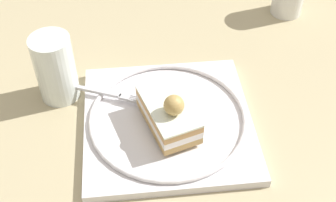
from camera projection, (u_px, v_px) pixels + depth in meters
name	position (u px, v px, depth m)	size (l,w,h in m)	color
ground_plane	(176.00, 132.00, 0.65)	(2.40, 2.40, 0.00)	tan
dessert_plate	(168.00, 121.00, 0.65)	(0.25, 0.25, 0.02)	white
cake_slice	(169.00, 112.00, 0.62)	(0.09, 0.12, 0.06)	tan
fork	(113.00, 95.00, 0.67)	(0.12, 0.05, 0.00)	silver
drink_glass_near	(56.00, 72.00, 0.67)	(0.06, 0.06, 0.11)	white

